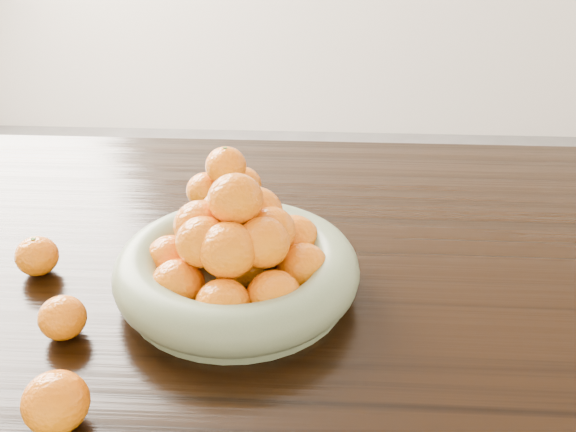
# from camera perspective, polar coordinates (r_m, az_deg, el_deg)

# --- Properties ---
(dining_table) EXTENTS (2.00, 1.00, 0.75)m
(dining_table) POSITION_cam_1_polar(r_m,az_deg,el_deg) (1.14, -0.72, -6.99)
(dining_table) COLOR black
(dining_table) RESTS_ON ground
(fruit_bowl) EXTENTS (0.37, 0.37, 0.19)m
(fruit_bowl) POSITION_cam_1_polar(r_m,az_deg,el_deg) (0.96, -4.53, -3.96)
(fruit_bowl) COLOR #727D5B
(fruit_bowl) RESTS_ON dining_table
(orange_pyramid) EXTENTS (0.14, 0.15, 0.12)m
(orange_pyramid) POSITION_cam_1_polar(r_m,az_deg,el_deg) (1.21, -5.46, 2.74)
(orange_pyramid) COLOR orange
(orange_pyramid) RESTS_ON dining_table
(loose_orange_0) EXTENTS (0.07, 0.07, 0.06)m
(loose_orange_0) POSITION_cam_1_polar(r_m,az_deg,el_deg) (1.09, -21.42, -3.33)
(loose_orange_0) COLOR orange
(loose_orange_0) RESTS_ON dining_table
(loose_orange_1) EXTENTS (0.07, 0.07, 0.06)m
(loose_orange_1) POSITION_cam_1_polar(r_m,az_deg,el_deg) (0.94, -19.41, -8.53)
(loose_orange_1) COLOR orange
(loose_orange_1) RESTS_ON dining_table
(loose_orange_2) EXTENTS (0.08, 0.08, 0.07)m
(loose_orange_2) POSITION_cam_1_polar(r_m,az_deg,el_deg) (0.81, -19.94, -15.32)
(loose_orange_2) COLOR orange
(loose_orange_2) RESTS_ON dining_table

